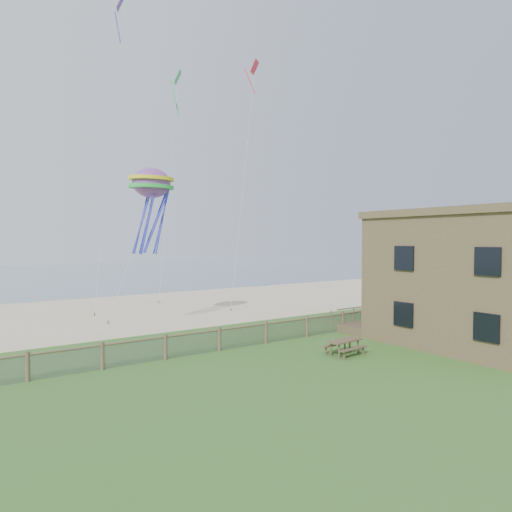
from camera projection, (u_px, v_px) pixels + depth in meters
name	position (u px, v px, depth m)	size (l,w,h in m)	color
ground	(345.00, 368.00, 20.46)	(160.00, 160.00, 0.00)	#356221
sand_beach	(154.00, 308.00, 38.49)	(72.00, 20.00, 0.02)	#BDB189
ocean	(50.00, 275.00, 74.55)	(160.00, 68.00, 0.02)	slate
chainlink_fence	(266.00, 334.00, 25.36)	(36.20, 0.20, 1.25)	#4A3E2A
motel_deck	(424.00, 319.00, 31.99)	(15.00, 2.00, 0.50)	brown
picnic_table	(345.00, 347.00, 22.87)	(1.91, 1.44, 0.81)	brown
octopus_kite	(152.00, 207.00, 29.68)	(3.01, 2.13, 6.20)	red
kite_purple	(120.00, 17.00, 31.05)	(0.99, 0.70, 2.80)	#65309C
kite_red	(255.00, 74.00, 32.90)	(0.98, 0.70, 1.95)	#EF2A41
kite_green	(178.00, 89.00, 37.80)	(1.17, 0.70, 3.22)	green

